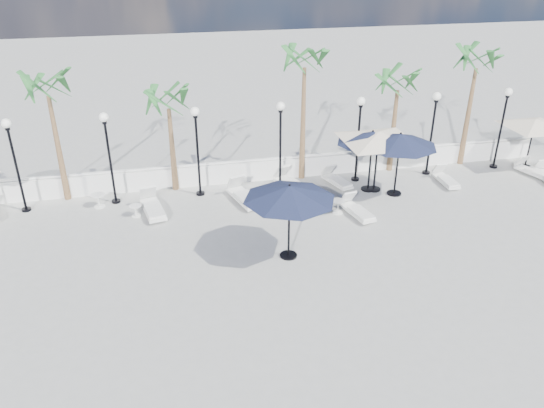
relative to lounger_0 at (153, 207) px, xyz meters
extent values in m
plane|color=gray|center=(5.51, -5.18, -0.27)|extent=(100.00, 100.00, 0.00)
cube|color=silver|center=(5.51, 2.32, 0.18)|extent=(26.00, 0.30, 0.90)
cube|color=silver|center=(5.51, 2.32, 0.70)|extent=(26.00, 0.12, 0.08)
cylinder|color=black|center=(-4.99, 1.32, -0.22)|extent=(0.36, 0.36, 0.10)
cylinder|color=black|center=(-4.99, 1.32, 1.48)|extent=(0.10, 0.10, 3.50)
cylinder|color=black|center=(-4.99, 1.32, 3.18)|extent=(0.18, 0.18, 0.10)
sphere|color=white|center=(-4.99, 1.32, 3.39)|extent=(0.36, 0.36, 0.36)
cylinder|color=black|center=(-1.49, 1.32, -0.22)|extent=(0.36, 0.36, 0.10)
cylinder|color=black|center=(-1.49, 1.32, 1.48)|extent=(0.10, 0.10, 3.50)
cylinder|color=black|center=(-1.49, 1.32, 3.18)|extent=(0.18, 0.18, 0.10)
sphere|color=white|center=(-1.49, 1.32, 3.39)|extent=(0.36, 0.36, 0.36)
cylinder|color=black|center=(2.01, 1.32, -0.22)|extent=(0.36, 0.36, 0.10)
cylinder|color=black|center=(2.01, 1.32, 1.48)|extent=(0.10, 0.10, 3.50)
cylinder|color=black|center=(2.01, 1.32, 3.18)|extent=(0.18, 0.18, 0.10)
sphere|color=white|center=(2.01, 1.32, 3.39)|extent=(0.36, 0.36, 0.36)
cylinder|color=black|center=(5.51, 1.32, -0.22)|extent=(0.36, 0.36, 0.10)
cylinder|color=black|center=(5.51, 1.32, 1.48)|extent=(0.10, 0.10, 3.50)
cylinder|color=black|center=(5.51, 1.32, 3.18)|extent=(0.18, 0.18, 0.10)
sphere|color=white|center=(5.51, 1.32, 3.39)|extent=(0.36, 0.36, 0.36)
cylinder|color=black|center=(9.01, 1.32, -0.22)|extent=(0.36, 0.36, 0.10)
cylinder|color=black|center=(9.01, 1.32, 1.48)|extent=(0.10, 0.10, 3.50)
cylinder|color=black|center=(9.01, 1.32, 3.18)|extent=(0.18, 0.18, 0.10)
sphere|color=white|center=(9.01, 1.32, 3.39)|extent=(0.36, 0.36, 0.36)
cylinder|color=black|center=(12.51, 1.32, -0.22)|extent=(0.36, 0.36, 0.10)
cylinder|color=black|center=(12.51, 1.32, 1.48)|extent=(0.10, 0.10, 3.50)
cylinder|color=black|center=(12.51, 1.32, 3.18)|extent=(0.18, 0.18, 0.10)
sphere|color=white|center=(12.51, 1.32, 3.39)|extent=(0.36, 0.36, 0.36)
cylinder|color=black|center=(16.01, 1.32, -0.22)|extent=(0.36, 0.36, 0.10)
cylinder|color=black|center=(16.01, 1.32, 1.48)|extent=(0.10, 0.10, 3.50)
cylinder|color=black|center=(16.01, 1.32, 3.18)|extent=(0.18, 0.18, 0.10)
sphere|color=white|center=(16.01, 1.32, 3.39)|extent=(0.36, 0.36, 0.36)
cone|color=brown|center=(-3.49, 2.12, 1.93)|extent=(0.28, 0.28, 4.40)
cone|color=brown|center=(1.01, 2.12, 1.53)|extent=(0.28, 0.28, 3.60)
cone|color=brown|center=(6.71, 2.12, 2.23)|extent=(0.28, 0.28, 5.00)
cone|color=brown|center=(11.01, 2.12, 1.63)|extent=(0.28, 0.28, 3.80)
cone|color=brown|center=(14.71, 2.12, 2.03)|extent=(0.28, 0.28, 4.60)
cube|color=silver|center=(0.00, -0.02, -0.10)|extent=(1.06, 2.16, 0.11)
cube|color=silver|center=(0.06, -0.30, 0.02)|extent=(0.89, 1.49, 0.11)
cube|color=silver|center=(-0.15, 0.80, 0.31)|extent=(0.73, 0.60, 0.65)
cube|color=silver|center=(3.74, 0.20, -0.09)|extent=(1.25, 2.24, 0.11)
cube|color=silver|center=(3.81, -0.07, 0.03)|extent=(1.03, 1.56, 0.11)
cube|color=silver|center=(3.51, 1.03, 0.33)|extent=(0.78, 0.66, 0.66)
cube|color=silver|center=(7.89, -1.95, -0.12)|extent=(0.96, 1.88, 0.10)
cube|color=silver|center=(7.94, -2.19, -0.01)|extent=(0.80, 1.31, 0.10)
cube|color=silver|center=(7.74, -1.23, 0.24)|extent=(0.64, 0.53, 0.56)
cube|color=silver|center=(5.99, 1.02, -0.10)|extent=(1.37, 2.12, 0.11)
cube|color=silver|center=(6.09, 0.77, 0.02)|extent=(1.09, 1.49, 0.11)
cube|color=silver|center=(5.70, 1.78, 0.30)|extent=(0.76, 0.67, 0.63)
cube|color=silver|center=(12.82, 0.08, -0.13)|extent=(0.63, 1.72, 0.09)
cube|color=silver|center=(12.81, -0.15, -0.03)|extent=(0.57, 1.17, 0.09)
cube|color=silver|center=(12.84, 0.77, 0.21)|extent=(0.55, 0.42, 0.53)
cube|color=silver|center=(8.04, 1.02, -0.13)|extent=(1.05, 1.80, 0.09)
cube|color=silver|center=(8.11, 0.80, -0.03)|extent=(0.85, 1.26, 0.09)
cube|color=silver|center=(7.84, 1.68, 0.21)|extent=(0.63, 0.54, 0.53)
cube|color=silver|center=(17.71, 0.17, 0.21)|extent=(0.63, 0.54, 0.53)
cube|color=silver|center=(17.26, 0.03, -0.12)|extent=(1.09, 1.87, 0.10)
cube|color=silver|center=(17.33, -0.20, -0.02)|extent=(0.89, 1.31, 0.10)
cube|color=silver|center=(17.05, 0.72, 0.23)|extent=(0.65, 0.57, 0.55)
cylinder|color=silver|center=(-0.66, -0.12, -0.25)|extent=(0.37, 0.37, 0.03)
cylinder|color=silver|center=(-0.66, -0.12, -0.04)|extent=(0.06, 0.06, 0.44)
cylinder|color=silver|center=(-0.66, -0.12, 0.19)|extent=(0.48, 0.48, 0.03)
cylinder|color=silver|center=(-2.13, 1.02, -0.25)|extent=(0.45, 0.45, 0.03)
cylinder|color=silver|center=(-2.13, 1.02, 0.00)|extent=(0.07, 0.07, 0.53)
cylinder|color=silver|center=(-2.13, 1.02, 0.28)|extent=(0.58, 0.58, 0.03)
cylinder|color=silver|center=(7.20, -1.56, -0.25)|extent=(0.43, 0.43, 0.03)
cylinder|color=silver|center=(7.20, -1.56, -0.01)|extent=(0.06, 0.06, 0.52)
cylinder|color=silver|center=(7.20, -1.56, 0.27)|extent=(0.56, 0.56, 0.03)
cylinder|color=black|center=(4.50, -4.27, -0.23)|extent=(0.60, 0.60, 0.06)
cylinder|color=black|center=(4.50, -4.27, 1.05)|extent=(0.07, 0.07, 2.62)
cone|color=black|center=(4.50, -4.27, 2.16)|extent=(3.10, 3.10, 0.48)
sphere|color=black|center=(4.50, -4.27, 2.43)|extent=(0.09, 0.09, 0.09)
cylinder|color=black|center=(9.19, 0.23, -0.23)|extent=(0.61, 0.61, 0.07)
cylinder|color=black|center=(9.19, 0.23, 1.04)|extent=(0.08, 0.08, 2.61)
cone|color=black|center=(9.19, 0.23, 2.14)|extent=(3.04, 3.04, 0.49)
sphere|color=black|center=(9.19, 0.23, 2.42)|extent=(0.09, 0.09, 0.09)
cylinder|color=black|center=(10.13, -0.42, -0.23)|extent=(0.62, 0.62, 0.07)
cylinder|color=black|center=(10.13, -0.42, 1.06)|extent=(0.08, 0.08, 2.66)
cone|color=black|center=(10.13, -0.42, 2.19)|extent=(3.10, 3.10, 0.50)
sphere|color=black|center=(10.13, -0.42, 2.47)|extent=(0.09, 0.09, 0.09)
cylinder|color=black|center=(9.43, 0.16, -0.23)|extent=(0.60, 0.60, 0.07)
cylinder|color=black|center=(9.43, 0.16, 1.05)|extent=(0.08, 0.08, 2.63)
pyramid|color=beige|center=(9.43, 0.16, 2.40)|extent=(5.83, 5.83, 0.40)
cylinder|color=black|center=(17.51, 1.02, -0.23)|extent=(0.54, 0.54, 0.06)
cylinder|color=black|center=(17.51, 1.02, 0.91)|extent=(0.07, 0.07, 2.35)
pyramid|color=beige|center=(17.51, 1.02, 2.11)|extent=(5.10, 5.10, 0.37)
camera|label=1|loc=(0.61, -19.31, 9.57)|focal=35.00mm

